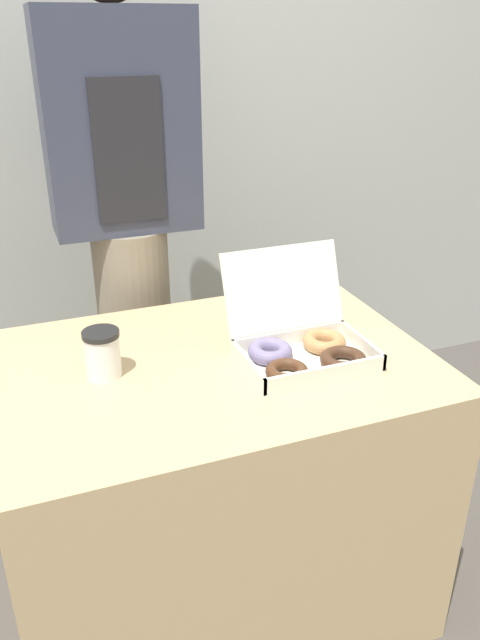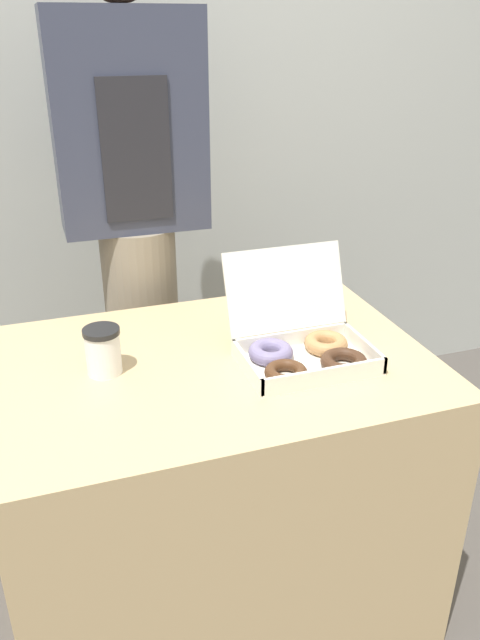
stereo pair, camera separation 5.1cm
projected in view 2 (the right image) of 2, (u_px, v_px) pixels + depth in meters
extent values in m
plane|color=#4C4742|center=(220.00, 589.00, 1.80)|extent=(14.00, 14.00, 0.00)
cube|color=#B2B7B2|center=(127.00, 82.00, 2.13)|extent=(10.00, 0.05, 2.60)
cube|color=tan|center=(218.00, 485.00, 1.64)|extent=(1.01, 0.72, 0.76)
cube|color=white|center=(306.00, 364.00, 1.45)|extent=(0.30, 0.20, 0.01)
cube|color=white|center=(247.00, 366.00, 1.40)|extent=(0.01, 0.20, 0.04)
cube|color=white|center=(363.00, 346.00, 1.49)|extent=(0.01, 0.20, 0.04)
cube|color=white|center=(325.00, 376.00, 1.36)|extent=(0.30, 0.01, 0.04)
cube|color=white|center=(290.00, 338.00, 1.53)|extent=(0.30, 0.01, 0.04)
cube|color=white|center=(286.00, 288.00, 1.51)|extent=(0.30, 0.08, 0.19)
torus|color=#4C2D19|center=(286.00, 372.00, 1.38)|extent=(0.12, 0.12, 0.03)
torus|color=slate|center=(271.00, 352.00, 1.46)|extent=(0.14, 0.14, 0.03)
torus|color=#422819|center=(344.00, 362.00, 1.43)|extent=(0.14, 0.14, 0.03)
torus|color=#B27F4C|center=(326.00, 343.00, 1.51)|extent=(0.13, 0.13, 0.03)
cylinder|color=white|center=(103.00, 353.00, 1.40)|extent=(0.08, 0.08, 0.10)
cylinder|color=black|center=(101.00, 331.00, 1.38)|extent=(0.08, 0.08, 0.01)
cylinder|color=gray|center=(146.00, 362.00, 2.07)|extent=(0.23, 0.23, 0.93)
cube|color=#383D51|center=(128.00, 123.00, 1.74)|extent=(0.42, 0.19, 0.60)
cube|color=#232328|center=(136.00, 151.00, 1.68)|extent=(0.19, 0.01, 0.38)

